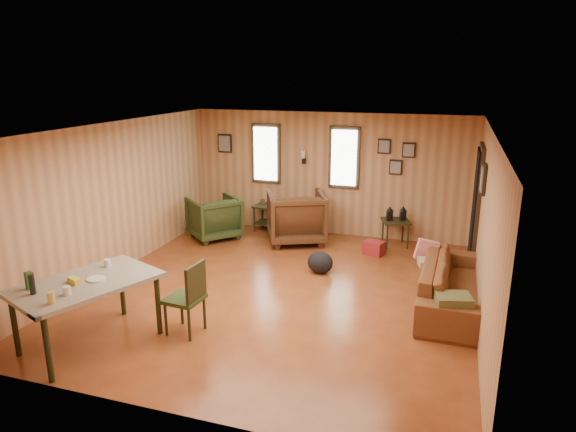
{
  "coord_description": "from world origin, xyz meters",
  "views": [
    {
      "loc": [
        2.29,
        -6.65,
        3.14
      ],
      "look_at": [
        0.0,
        0.4,
        1.05
      ],
      "focal_mm": 32.0,
      "sensor_mm": 36.0,
      "label": 1
    }
  ],
  "objects_px": {
    "sofa": "(456,277)",
    "recliner_brown": "(296,215)",
    "dining_table": "(85,287)",
    "side_table": "(396,219)",
    "recliner_green": "(214,216)",
    "end_table": "(268,213)"
  },
  "relations": [
    {
      "from": "recliner_green",
      "to": "end_table",
      "type": "height_order",
      "value": "recliner_green"
    },
    {
      "from": "side_table",
      "to": "recliner_green",
      "type": "bearing_deg",
      "value": -169.69
    },
    {
      "from": "end_table",
      "to": "side_table",
      "type": "height_order",
      "value": "side_table"
    },
    {
      "from": "sofa",
      "to": "recliner_brown",
      "type": "height_order",
      "value": "recliner_brown"
    },
    {
      "from": "sofa",
      "to": "end_table",
      "type": "distance_m",
      "value": 4.47
    },
    {
      "from": "dining_table",
      "to": "sofa",
      "type": "bearing_deg",
      "value": 52.94
    },
    {
      "from": "recliner_brown",
      "to": "dining_table",
      "type": "distance_m",
      "value": 4.59
    },
    {
      "from": "recliner_green",
      "to": "side_table",
      "type": "bearing_deg",
      "value": 141.53
    },
    {
      "from": "sofa",
      "to": "recliner_green",
      "type": "distance_m",
      "value": 4.82
    },
    {
      "from": "recliner_green",
      "to": "dining_table",
      "type": "relative_size",
      "value": 0.49
    },
    {
      "from": "sofa",
      "to": "recliner_brown",
      "type": "distance_m",
      "value": 3.54
    },
    {
      "from": "side_table",
      "to": "dining_table",
      "type": "height_order",
      "value": "dining_table"
    },
    {
      "from": "sofa",
      "to": "dining_table",
      "type": "xyz_separation_m",
      "value": [
        -4.1,
        -2.41,
        0.3
      ]
    },
    {
      "from": "recliner_green",
      "to": "side_table",
      "type": "distance_m",
      "value": 3.46
    },
    {
      "from": "recliner_green",
      "to": "side_table",
      "type": "relative_size",
      "value": 1.17
    },
    {
      "from": "end_table",
      "to": "side_table",
      "type": "relative_size",
      "value": 0.85
    },
    {
      "from": "sofa",
      "to": "recliner_brown",
      "type": "relative_size",
      "value": 2.1
    },
    {
      "from": "side_table",
      "to": "sofa",
      "type": "bearing_deg",
      "value": -65.35
    },
    {
      "from": "recliner_brown",
      "to": "side_table",
      "type": "distance_m",
      "value": 1.86
    },
    {
      "from": "recliner_green",
      "to": "end_table",
      "type": "xyz_separation_m",
      "value": [
        0.82,
        0.79,
        -0.08
      ]
    },
    {
      "from": "end_table",
      "to": "dining_table",
      "type": "distance_m",
      "value": 4.98
    },
    {
      "from": "recliner_brown",
      "to": "end_table",
      "type": "bearing_deg",
      "value": -59.13
    }
  ]
}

